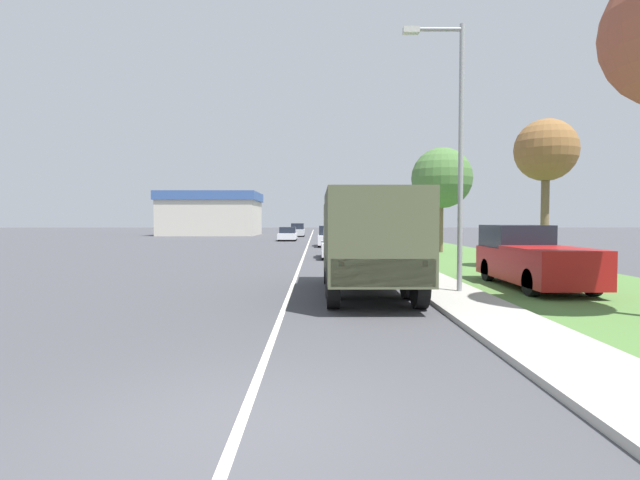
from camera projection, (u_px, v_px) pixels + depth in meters
ground_plane at (309, 243)px, 45.01m from camera, size 180.00×180.00×0.00m
lane_centre_stripe at (309, 243)px, 45.01m from camera, size 0.12×120.00×0.00m
sidewalk_right at (358, 242)px, 45.03m from camera, size 1.80×120.00×0.12m
grass_strip_right at (407, 243)px, 45.06m from camera, size 7.00×120.00×0.02m
military_truck at (367, 237)px, 13.86m from camera, size 2.35×6.94×2.84m
car_nearest_ahead at (338, 245)px, 27.33m from camera, size 1.87×4.06×1.62m
car_second_ahead at (329, 237)px, 39.47m from camera, size 1.76×4.75×1.63m
car_third_ahead at (288, 234)px, 50.10m from camera, size 1.79×4.05×1.37m
car_fourth_ahead at (298, 231)px, 62.73m from camera, size 1.77×4.20×1.66m
pickup_truck at (531, 258)px, 15.52m from camera, size 1.93×5.22×1.90m
lamp_post at (454, 134)px, 13.70m from camera, size 1.69×0.24×7.32m
tree_mid_right at (546, 152)px, 20.93m from camera, size 2.60×2.60×6.31m
tree_far_right at (442, 178)px, 31.78m from camera, size 3.86×3.86×6.68m
building_distant at (212, 214)px, 68.65m from camera, size 13.05×11.09×5.84m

